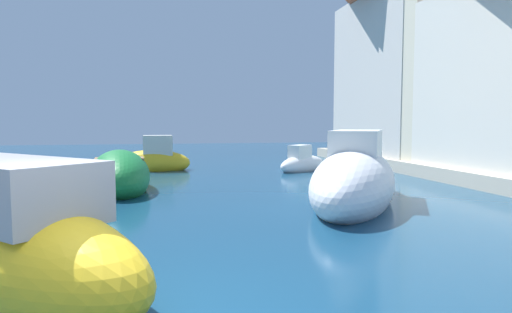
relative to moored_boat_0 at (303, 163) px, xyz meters
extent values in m
ellipsoid|color=white|center=(0.02, 0.02, -0.07)|extent=(2.96, 2.61, 0.87)
cube|color=white|center=(-0.17, -0.13, 0.50)|extent=(1.15, 1.08, 0.62)
ellipsoid|color=#197233|center=(-7.24, -4.20, 0.13)|extent=(2.20, 4.51, 1.62)
cube|color=brown|center=(-7.24, -4.20, 0.66)|extent=(1.51, 1.00, 0.08)
cube|color=gray|center=(-7.82, -12.44, 0.97)|extent=(2.70, 2.70, 0.72)
ellipsoid|color=white|center=(-1.07, -7.67, 0.19)|extent=(4.95, 6.46, 1.83)
cube|color=white|center=(-0.81, -7.24, 1.15)|extent=(2.27, 2.72, 0.83)
ellipsoid|color=gold|center=(-6.41, 1.37, 0.01)|extent=(3.30, 1.33, 1.16)
cube|color=beige|center=(-6.14, 1.38, 0.79)|extent=(1.25, 0.87, 0.86)
cube|color=beige|center=(6.54, 1.81, 4.06)|extent=(5.42, 8.40, 7.74)
cube|color=beige|center=(6.54, 2.29, 4.13)|extent=(5.48, 7.43, 7.89)
camera|label=1|loc=(-5.92, -18.31, 1.77)|focal=31.08mm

